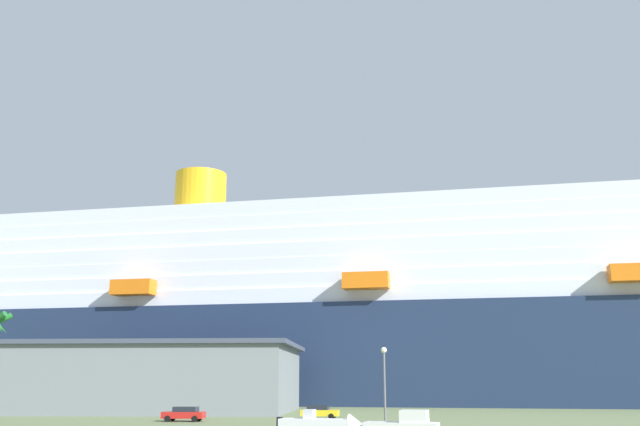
% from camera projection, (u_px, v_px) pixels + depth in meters
% --- Properties ---
extents(ground_plane, '(600.00, 600.00, 0.00)m').
position_uv_depth(ground_plane, '(273.00, 414.00, 92.76)').
color(ground_plane, '#66754C').
extents(cruise_ship, '(294.84, 60.73, 53.48)m').
position_uv_depth(cruise_ship, '(384.00, 319.00, 133.86)').
color(cruise_ship, '#1E2D4C').
rests_on(cruise_ship, ground_plane).
extents(terminal_building, '(45.97, 29.24, 9.57)m').
position_uv_depth(terminal_building, '(142.00, 377.00, 100.41)').
color(terminal_building, slate).
rests_on(terminal_building, ground_plane).
extents(pickup_truck, '(5.88, 3.10, 2.20)m').
position_uv_depth(pickup_truck, '(405.00, 426.00, 52.27)').
color(pickup_truck, white).
rests_on(pickup_truck, ground_plane).
extents(small_boat_on_trailer, '(7.94, 3.05, 2.15)m').
position_uv_depth(small_boat_on_trailer, '(325.00, 425.00, 53.98)').
color(small_boat_on_trailer, '#595960').
rests_on(small_boat_on_trailer, ground_plane).
extents(street_lamp, '(0.56, 0.56, 7.47)m').
position_uv_depth(street_lamp, '(384.00, 375.00, 65.35)').
color(street_lamp, slate).
rests_on(street_lamp, ground_plane).
extents(parked_car_yellow_taxi, '(4.50, 2.35, 1.58)m').
position_uv_depth(parked_car_yellow_taxi, '(319.00, 412.00, 81.09)').
color(parked_car_yellow_taxi, yellow).
rests_on(parked_car_yellow_taxi, ground_plane).
extents(parked_car_red_hatchback, '(4.59, 2.08, 1.58)m').
position_uv_depth(parked_car_red_hatchback, '(184.00, 414.00, 76.03)').
color(parked_car_red_hatchback, red).
rests_on(parked_car_red_hatchback, ground_plane).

